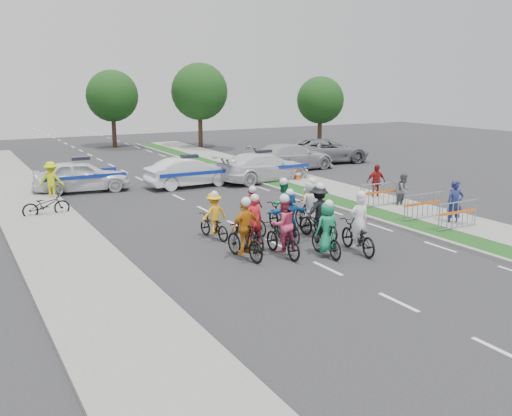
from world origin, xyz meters
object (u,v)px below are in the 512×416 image
rider_10 (214,220)px  barrier_1 (423,207)px  civilian_suv (327,151)px  spectator_1 (404,191)px  rider_1 (327,234)px  police_car_1 (190,172)px  marshal_hiviz (52,180)px  barrier_0 (458,216)px  spectator_2 (376,182)px  rider_5 (288,219)px  tree_2 (320,100)px  tree_4 (112,96)px  cone_0 (307,192)px  rider_4 (318,217)px  rider_8 (282,211)px  rider_6 (253,230)px  tree_1 (200,92)px  police_car_0 (81,176)px  rider_3 (245,236)px  rider_9 (252,216)px  spectator_0 (455,203)px  parked_bike (46,205)px  rider_7 (310,211)px  barrier_2 (379,196)px  police_car_2 (263,167)px  rider_0 (358,232)px  civilian_sedan (292,157)px  cone_1 (298,176)px

rider_10 → barrier_1: rider_10 is taller
civilian_suv → spectator_1: bearing=165.6°
rider_1 → police_car_1: bearing=-89.8°
rider_1 → marshal_hiviz: size_ratio=1.05×
barrier_0 → spectator_2: bearing=78.6°
rider_5 → tree_2: bearing=-121.5°
tree_4 → barrier_1: bearing=-83.2°
rider_1 → rider_5: (-0.15, 2.01, 0.07)m
civilian_suv → cone_0: 12.38m
rider_4 → rider_10: rider_4 is taller
rider_8 → rider_6: bearing=37.5°
rider_5 → tree_1: (8.47, 26.97, 3.75)m
police_car_0 → police_car_1: police_car_0 is taller
spectator_2 → rider_3: bearing=-141.1°
tree_1 → tree_2: 9.87m
rider_10 → civilian_suv: rider_10 is taller
tree_1 → barrier_1: bearing=-94.9°
civilian_suv → police_car_1: bearing=116.1°
rider_6 → barrier_0: size_ratio=0.94×
rider_3 → tree_2: (19.71, 24.00, 3.07)m
rider_4 → marshal_hiviz: bearing=-66.4°
rider_4 → cone_0: 6.83m
rider_9 → tree_2: tree_2 is taller
rider_3 → civilian_suv: 21.87m
rider_3 → rider_4: size_ratio=0.98×
spectator_0 → parked_bike: (-13.36, 9.08, -0.39)m
rider_4 → rider_7: same height
barrier_2 → rider_8: bearing=-168.3°
rider_10 → police_car_2: (7.28, 9.27, 0.12)m
barrier_0 → cone_0: (-1.62, 7.48, -0.22)m
rider_3 → rider_8: bearing=-147.0°
rider_1 → tree_1: (8.32, 28.98, 3.82)m
barrier_2 → tree_2: bearing=61.1°
rider_7 → rider_4: bearing=68.3°
barrier_1 → tree_1: 27.45m
rider_0 → rider_10: rider_0 is taller
rider_9 → tree_4: size_ratio=0.29×
rider_6 → parked_bike: bearing=-47.9°
barrier_0 → barrier_1: size_ratio=1.00×
police_car_2 → civilian_sedan: civilian_sedan is taller
rider_1 → rider_4: size_ratio=0.90×
rider_4 → rider_8: bearing=-78.5°
police_car_0 → police_car_1: size_ratio=1.02×
rider_8 → police_car_0: 12.29m
rider_3 → tree_4: size_ratio=0.32×
rider_6 → rider_9: bearing=-107.6°
rider_7 → cone_1: (5.27, 8.92, -0.44)m
civilian_suv → tree_4: tree_4 is taller
rider_9 → spectator_1: (7.89, 0.68, 0.07)m
civilian_suv → spectator_0: bearing=168.1°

